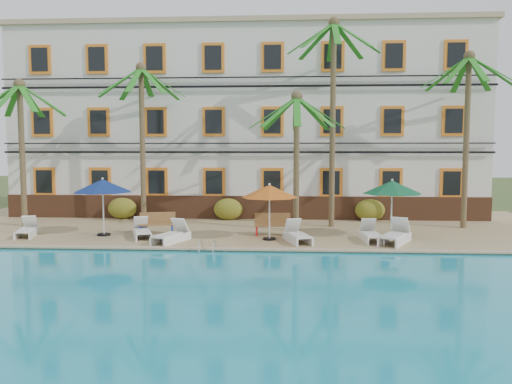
# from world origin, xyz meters

# --- Properties ---
(ground) EXTENTS (100.00, 100.00, 0.00)m
(ground) POSITION_xyz_m (0.00, 0.00, 0.00)
(ground) COLOR #384C23
(ground) RESTS_ON ground
(pool_deck) EXTENTS (30.00, 12.00, 0.25)m
(pool_deck) POSITION_xyz_m (0.00, 5.00, 0.12)
(pool_deck) COLOR tan
(pool_deck) RESTS_ON ground
(swimming_pool) EXTENTS (26.00, 12.00, 0.20)m
(swimming_pool) POSITION_xyz_m (0.00, -7.00, 0.10)
(swimming_pool) COLOR #1796B3
(swimming_pool) RESTS_ON ground
(pool_coping) EXTENTS (30.00, 0.35, 0.06)m
(pool_coping) POSITION_xyz_m (0.00, -0.90, 0.28)
(pool_coping) COLOR tan
(pool_coping) RESTS_ON pool_deck
(hotel_building) EXTENTS (25.40, 6.44, 10.22)m
(hotel_building) POSITION_xyz_m (0.00, 9.98, 5.37)
(hotel_building) COLOR silver
(hotel_building) RESTS_ON pool_deck
(palm_a) EXTENTS (4.19, 4.19, 6.84)m
(palm_a) POSITION_xyz_m (-10.06, 4.02, 4.70)
(palm_a) COLOR brown
(palm_a) RESTS_ON pool_deck
(palm_b) EXTENTS (4.19, 4.19, 7.72)m
(palm_b) POSITION_xyz_m (-4.72, 5.23, 5.21)
(palm_b) COLOR brown
(palm_b) RESTS_ON pool_deck
(palm_c) EXTENTS (4.19, 4.19, 6.14)m
(palm_c) POSITION_xyz_m (2.66, 3.51, 4.28)
(palm_c) COLOR brown
(palm_c) RESTS_ON pool_deck
(palm_d) EXTENTS (4.19, 4.19, 9.56)m
(palm_d) POSITION_xyz_m (4.33, 4.71, 6.26)
(palm_d) COLOR brown
(palm_d) RESTS_ON pool_deck
(palm_e) EXTENTS (4.19, 4.19, 8.01)m
(palm_e) POSITION_xyz_m (10.37, 4.74, 5.38)
(palm_e) COLOR brown
(palm_e) RESTS_ON pool_deck
(shrub_left) EXTENTS (1.50, 0.90, 1.10)m
(shrub_left) POSITION_xyz_m (-6.24, 6.60, 0.80)
(shrub_left) COLOR #2B4E16
(shrub_left) RESTS_ON pool_deck
(shrub_mid) EXTENTS (1.50, 0.90, 1.10)m
(shrub_mid) POSITION_xyz_m (-0.73, 6.60, 0.80)
(shrub_mid) COLOR #2B4E16
(shrub_mid) RESTS_ON pool_deck
(shrub_right) EXTENTS (1.50, 0.90, 1.10)m
(shrub_right) POSITION_xyz_m (6.42, 6.60, 0.80)
(shrub_right) COLOR #2B4E16
(shrub_right) RESTS_ON pool_deck
(umbrella_blue) EXTENTS (2.43, 2.43, 2.44)m
(umbrella_blue) POSITION_xyz_m (-5.41, 1.72, 2.33)
(umbrella_blue) COLOR black
(umbrella_blue) RESTS_ON pool_deck
(umbrella_red) EXTENTS (2.27, 2.27, 2.27)m
(umbrella_red) POSITION_xyz_m (1.55, 1.14, 2.18)
(umbrella_red) COLOR black
(umbrella_red) RESTS_ON pool_deck
(umbrella_green) EXTENTS (2.41, 2.41, 2.41)m
(umbrella_green) POSITION_xyz_m (6.50, 1.92, 2.30)
(umbrella_green) COLOR black
(umbrella_green) RESTS_ON pool_deck
(lounger_a) EXTENTS (1.06, 1.83, 0.82)m
(lounger_a) POSITION_xyz_m (-8.53, 1.33, 0.51)
(lounger_a) COLOR white
(lounger_a) RESTS_ON pool_deck
(lounger_b) EXTENTS (1.22, 1.88, 0.84)m
(lounger_b) POSITION_xyz_m (-3.65, 1.28, 0.52)
(lounger_b) COLOR white
(lounger_b) RESTS_ON pool_deck
(lounger_c) EXTENTS (1.30, 2.00, 0.89)m
(lounger_c) POSITION_xyz_m (-2.23, 0.41, 0.54)
(lounger_c) COLOR white
(lounger_c) RESTS_ON pool_deck
(lounger_d) EXTENTS (1.17, 1.97, 0.88)m
(lounger_d) POSITION_xyz_m (2.65, 0.69, 0.53)
(lounger_d) COLOR white
(lounger_d) RESTS_ON pool_deck
(lounger_e) EXTENTS (0.73, 1.83, 0.85)m
(lounger_e) POSITION_xyz_m (5.54, 1.07, 0.53)
(lounger_e) COLOR white
(lounger_e) RESTS_ON pool_deck
(lounger_f) EXTENTS (1.61, 2.15, 0.97)m
(lounger_f) POSITION_xyz_m (6.40, 0.66, 0.56)
(lounger_f) COLOR white
(lounger_f) RESTS_ON pool_deck
(bench_left) EXTENTS (1.57, 0.78, 0.93)m
(bench_left) POSITION_xyz_m (-3.29, 2.18, 0.72)
(bench_left) COLOR olive
(bench_left) RESTS_ON pool_deck
(bench_right) EXTENTS (1.52, 0.55, 0.93)m
(bench_right) POSITION_xyz_m (1.64, 2.20, 0.72)
(bench_right) COLOR olive
(bench_right) RESTS_ON pool_deck
(pool_ladder) EXTENTS (0.54, 0.74, 0.74)m
(pool_ladder) POSITION_xyz_m (-0.60, -1.00, 0.25)
(pool_ladder) COLOR silver
(pool_ladder) RESTS_ON ground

